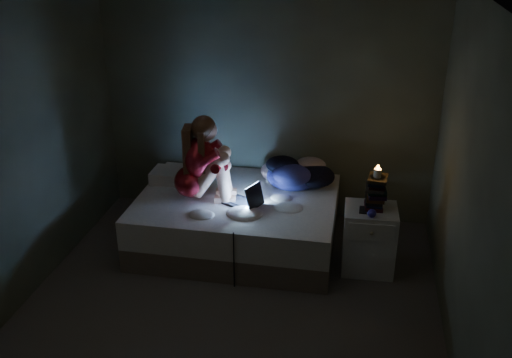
% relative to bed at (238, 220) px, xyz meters
% --- Properties ---
extents(floor, '(3.60, 3.80, 0.02)m').
position_rel_bed_xyz_m(floor, '(0.16, -1.10, -0.28)').
color(floor, '#4D4641').
rests_on(floor, ground).
extents(wall_back, '(3.60, 0.02, 2.60)m').
position_rel_bed_xyz_m(wall_back, '(0.16, 0.81, 1.03)').
color(wall_back, '#3B4133').
rests_on(wall_back, ground).
extents(wall_front, '(3.60, 0.02, 2.60)m').
position_rel_bed_xyz_m(wall_front, '(0.16, -3.01, 1.03)').
color(wall_front, '#3B4133').
rests_on(wall_front, ground).
extents(wall_left, '(0.02, 3.80, 2.60)m').
position_rel_bed_xyz_m(wall_left, '(-1.65, -1.10, 1.03)').
color(wall_left, '#3B4133').
rests_on(wall_left, ground).
extents(wall_right, '(0.02, 3.80, 2.60)m').
position_rel_bed_xyz_m(wall_right, '(1.97, -1.10, 1.03)').
color(wall_right, '#3B4133').
rests_on(wall_right, ground).
extents(bed, '(1.97, 1.48, 0.54)m').
position_rel_bed_xyz_m(bed, '(0.00, 0.00, 0.00)').
color(bed, '#B7B4AE').
rests_on(bed, ground).
extents(pillow, '(0.43, 0.31, 0.13)m').
position_rel_bed_xyz_m(pillow, '(-0.75, 0.24, 0.33)').
color(pillow, silver).
rests_on(pillow, bed).
extents(woman, '(0.58, 0.43, 0.87)m').
position_rel_bed_xyz_m(woman, '(-0.43, -0.11, 0.70)').
color(woman, maroon).
rests_on(woman, bed).
extents(laptop, '(0.43, 0.37, 0.25)m').
position_rel_bed_xyz_m(laptop, '(0.08, -0.15, 0.40)').
color(laptop, black).
rests_on(laptop, bed).
extents(clothes_pile, '(0.67, 0.59, 0.34)m').
position_rel_bed_xyz_m(clothes_pile, '(0.51, 0.35, 0.44)').
color(clothes_pile, navy).
rests_on(clothes_pile, bed).
extents(nightstand, '(0.50, 0.45, 0.64)m').
position_rel_bed_xyz_m(nightstand, '(1.32, -0.22, 0.05)').
color(nightstand, silver).
rests_on(nightstand, ground).
extents(book_stack, '(0.19, 0.25, 0.30)m').
position_rel_bed_xyz_m(book_stack, '(1.35, -0.18, 0.52)').
color(book_stack, black).
rests_on(book_stack, nightstand).
extents(candle, '(0.07, 0.07, 0.08)m').
position_rel_bed_xyz_m(candle, '(1.35, -0.18, 0.71)').
color(candle, beige).
rests_on(candle, book_stack).
extents(phone, '(0.08, 0.14, 0.01)m').
position_rel_bed_xyz_m(phone, '(1.24, -0.26, 0.38)').
color(phone, black).
rests_on(phone, nightstand).
extents(blue_orb, '(0.08, 0.08, 0.08)m').
position_rel_bed_xyz_m(blue_orb, '(1.32, -0.39, 0.41)').
color(blue_orb, navy).
rests_on(blue_orb, nightstand).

